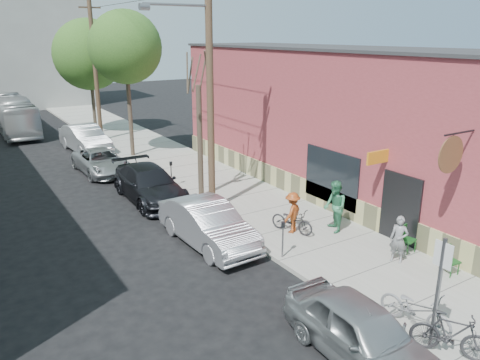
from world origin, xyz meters
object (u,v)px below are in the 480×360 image
parking_meter_near (283,234)px  parked_bike_a (451,335)px  car_1 (208,224)px  car_3 (101,162)px  parking_meter_far (171,170)px  patio_chair_b (450,261)px  patron_grey (399,239)px  car_2 (149,184)px  car_0 (362,333)px  bus (14,115)px  car_4 (85,139)px  tree_bare (200,143)px  patio_chair_a (407,239)px  parked_bike_b (416,309)px  tree_leafy_mid (125,47)px  cyclist (292,213)px  utility_pole_near (209,82)px  tree_leafy_far (89,55)px  patron_green (335,207)px  sign_post (439,284)px

parking_meter_near → parked_bike_a: 5.97m
car_1 → car_3: (-0.58, 10.86, -0.14)m
parking_meter_far → patio_chair_b: 12.89m
patron_grey → car_2: (-4.39, 10.11, -0.17)m
car_0 → car_2: size_ratio=0.81×
car_1 → bus: 25.01m
car_4 → patio_chair_b: bearing=-82.4°
tree_bare → patron_grey: (2.39, -8.97, -1.71)m
tree_bare → car_0: tree_bare is taller
patio_chair_a → parked_bike_b: (-3.31, -2.90, 0.06)m
tree_leafy_mid → cyclist: size_ratio=5.44×
parking_meter_far → car_3: size_ratio=0.27×
parked_bike_b → car_2: (-1.92, 12.71, 0.11)m
car_1 → bus: bus is taller
car_3 → tree_leafy_mid: bearing=40.2°
utility_pole_near → patio_chair_a: size_ratio=11.36×
patio_chair_a → car_3: (-5.82, 15.21, 0.05)m
parking_meter_near → car_3: bearing=98.7°
parking_meter_far → tree_leafy_mid: tree_leafy_mid is taller
parking_meter_far → tree_leafy_far: (0.55, 14.69, 4.76)m
parking_meter_far → cyclist: size_ratio=0.81×
tree_leafy_far → parked_bike_b: (-0.08, -28.24, -5.09)m
tree_leafy_mid → utility_pole_near: bearing=-92.2°
parking_meter_near → tree_leafy_mid: bearing=88.0°
patron_green → parked_bike_a: 7.16m
parking_meter_far → parked_bike_a: bearing=-89.1°
patio_chair_b → utility_pole_near: bearing=119.2°
parking_meter_near → patron_grey: (2.94, -2.21, -0.06)m
parking_meter_far → car_3: (-2.03, 4.55, -0.34)m
tree_bare → car_4: 12.16m
parking_meter_near → car_3: parking_meter_near is taller
utility_pole_near → car_2: size_ratio=1.92×
cyclist → parked_bike_a: 7.51m
bus → patio_chair_a: bearing=-74.0°
tree_leafy_mid → car_0: (-2.00, -20.47, -5.70)m
car_3 → bus: bearing=97.6°
cyclist → patron_green: bearing=127.4°
tree_bare → patio_chair_a: bearing=-69.6°
tree_bare → parking_meter_far: bearing=105.5°
utility_pole_near → bus: utility_pole_near is taller
tree_leafy_far → patio_chair_b: tree_leafy_far is taller
car_2 → car_4: size_ratio=1.03×
parked_bike_b → patron_grey: bearing=36.5°
parked_bike_a → parked_bike_b: 1.17m
tree_bare → car_1: (-2.00, -4.32, -1.85)m
tree_leafy_far → car_2: tree_leafy_far is taller
patron_green → bus: (-7.24, 26.59, 0.22)m
patio_chair_a → patron_grey: (-0.84, -0.30, 0.33)m
sign_post → utility_pole_near: (0.04, 10.68, 3.58)m
patio_chair_b → bus: bearing=112.0°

